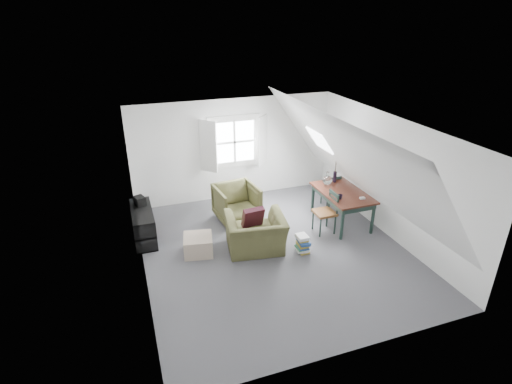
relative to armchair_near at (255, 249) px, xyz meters
name	(u,v)px	position (x,y,z in m)	size (l,w,h in m)	color
floor	(275,250)	(0.35, -0.17, 0.00)	(5.50, 5.50, 0.00)	#505055
ceiling	(277,128)	(0.35, -0.17, 2.50)	(5.50, 5.50, 0.00)	white
wall_back	(234,149)	(0.35, 2.58, 1.25)	(5.00, 5.00, 0.00)	white
wall_front	(357,279)	(0.35, -2.92, 1.25)	(5.00, 5.00, 0.00)	white
wall_left	(137,214)	(-2.15, -0.17, 1.25)	(5.50, 5.50, 0.00)	white
wall_right	(389,177)	(2.85, -0.17, 1.25)	(5.50, 5.50, 0.00)	white
slope_left	(191,178)	(-1.20, -0.17, 1.78)	(5.50, 5.50, 0.00)	white
slope_right	(351,158)	(1.90, -0.17, 1.78)	(5.50, 5.50, 0.00)	white
dormer_window	(235,142)	(0.35, 2.51, 1.45)	(1.71, 0.35, 1.30)	white
skylight	(319,140)	(1.90, 1.13, 1.75)	(0.55, 0.75, 0.04)	white
armchair_near	(255,249)	(0.00, 0.00, 0.00)	(1.13, 0.98, 0.73)	#494925
armchair_far	(237,219)	(0.02, 1.33, 0.00)	(0.89, 0.92, 0.83)	#494925
throw_pillow	(253,217)	(0.00, 0.15, 0.65)	(0.42, 0.12, 0.42)	#380F1A
ottoman	(198,245)	(-1.10, 0.26, 0.18)	(0.55, 0.55, 0.37)	tan
dining_table	(342,196)	(2.18, 0.45, 0.65)	(0.89, 1.49, 0.74)	#35160F
demijohn	(327,180)	(2.03, 0.90, 0.87)	(0.22, 0.22, 0.31)	silver
vase_twigs	(335,176)	(2.28, 1.00, 0.88)	(0.08, 0.09, 0.63)	black
cup	(340,199)	(1.93, 0.15, 0.74)	(0.11, 0.11, 0.10)	black
paper_box	(362,198)	(2.38, 0.00, 0.76)	(0.11, 0.07, 0.04)	white
dining_chair_far	(331,190)	(2.37, 1.25, 0.42)	(0.38, 0.38, 0.81)	brown
dining_chair_near	(326,212)	(1.66, 0.19, 0.47)	(0.43, 0.43, 0.91)	brown
media_shelf	(144,226)	(-2.05, 1.16, 0.29)	(0.42, 1.27, 0.65)	black
electronics_box	(140,201)	(-2.05, 1.46, 0.73)	(0.18, 0.25, 0.20)	black
magazine_stack	(303,244)	(0.85, -0.38, 0.18)	(0.27, 0.32, 0.36)	#B29933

